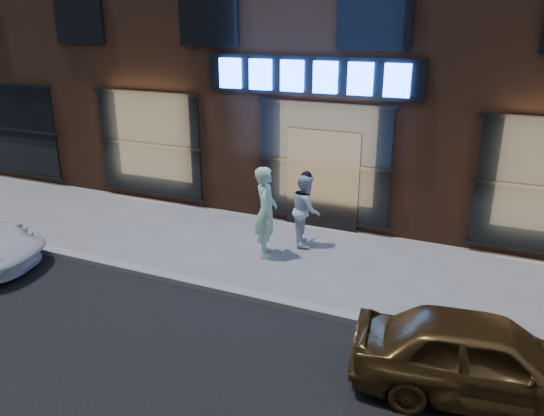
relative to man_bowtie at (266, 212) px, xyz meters
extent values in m
plane|color=slate|center=(0.55, -1.88, -0.98)|extent=(90.00, 90.00, 0.00)
cube|color=gray|center=(0.55, -1.88, -0.92)|extent=(60.00, 0.25, 0.12)
cube|color=#54301E|center=(0.55, 6.12, 4.02)|extent=(30.00, 8.00, 10.00)
cube|color=black|center=(0.15, 2.07, 2.62)|extent=(5.20, 0.06, 0.90)
cube|color=black|center=(0.55, 2.04, 0.22)|extent=(1.80, 0.10, 2.40)
cube|color=#FFBF72|center=(-9.45, 2.10, 0.62)|extent=(3.00, 0.04, 2.60)
cube|color=black|center=(-9.45, 2.06, 0.62)|extent=(3.20, 0.06, 2.80)
cube|color=#FFBF72|center=(-4.45, 2.10, 0.62)|extent=(3.00, 0.04, 2.60)
cube|color=black|center=(-4.45, 2.06, 0.62)|extent=(3.20, 0.06, 2.80)
cube|color=#FFBF72|center=(0.55, 2.10, 0.62)|extent=(3.00, 0.04, 2.60)
cube|color=black|center=(0.55, 2.06, 0.62)|extent=(3.20, 0.06, 2.80)
cube|color=black|center=(-6.45, 2.06, 4.02)|extent=(1.60, 0.06, 1.60)
cube|color=black|center=(-2.45, 2.06, 4.02)|extent=(1.60, 0.06, 1.60)
cube|color=black|center=(1.55, 2.06, 4.02)|extent=(1.60, 0.06, 1.60)
cube|color=#2659FF|center=(-1.85, 2.00, 2.62)|extent=(0.55, 0.12, 0.70)
cube|color=#2659FF|center=(-1.05, 2.00, 2.62)|extent=(0.55, 0.12, 0.70)
cube|color=#2659FF|center=(-0.25, 2.00, 2.62)|extent=(0.55, 0.12, 0.70)
cube|color=#2659FF|center=(0.55, 2.00, 2.62)|extent=(0.55, 0.12, 0.70)
cube|color=#2659FF|center=(1.35, 2.00, 2.62)|extent=(0.55, 0.12, 0.70)
cube|color=#2659FF|center=(2.15, 2.00, 2.62)|extent=(0.55, 0.12, 0.70)
imported|color=#B3ECD3|center=(0.00, 0.00, 0.00)|extent=(0.71, 0.84, 1.97)
imported|color=white|center=(0.56, 0.91, -0.16)|extent=(0.90, 0.99, 1.64)
imported|color=brown|center=(4.56, -3.00, -0.39)|extent=(3.64, 1.87, 1.19)
camera|label=1|loc=(4.39, -9.55, 3.83)|focal=35.00mm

